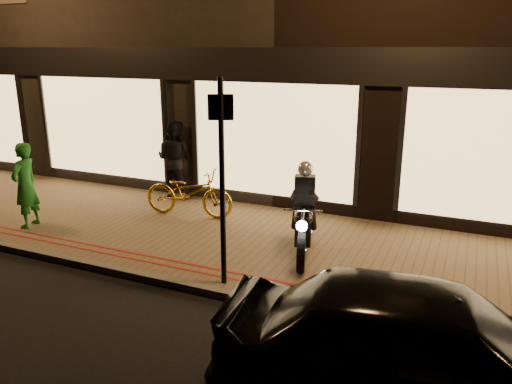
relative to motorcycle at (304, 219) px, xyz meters
The scene contains 11 objects.
ground 2.43m from the motorcycle, 128.97° to the right, with size 90.00×90.00×0.00m, color black.
sidewalk 1.62m from the motorcycle, behind, with size 50.00×4.00×0.12m, color brown.
kerb_stone 2.37m from the motorcycle, 129.76° to the right, with size 50.00×0.14×0.12m, color #59544C.
red_kerb_lines 2.01m from the motorcycle, 139.36° to the right, with size 50.00×0.26×0.01m.
building_row 8.13m from the motorcycle, 101.44° to the left, with size 48.00×10.11×8.50m.
motorcycle is the anchor object (origin of this frame).
sign_post 1.98m from the motorcycle, 115.75° to the right, with size 0.33×0.17×3.00m.
bicycle_gold 2.96m from the motorcycle, 161.51° to the left, with size 0.66×1.90×1.00m, color #C18C22.
person_green 5.42m from the motorcycle, behind, with size 0.60×0.40×1.66m, color #1F7626.
person_dark 4.32m from the motorcycle, 152.34° to the left, with size 0.88×0.68×1.80m, color black.
parked_car 3.80m from the motorcycle, 53.19° to the right, with size 1.66×4.13×1.41m, color black.
Camera 1 is at (3.91, -5.71, 3.50)m, focal length 35.00 mm.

